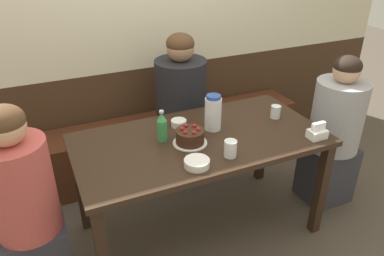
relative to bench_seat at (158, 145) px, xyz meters
name	(u,v)px	position (x,y,z in m)	size (l,w,h in m)	color
ground_plane	(199,227)	(0.00, -0.83, -0.23)	(12.00, 12.00, 0.00)	#4C4238
back_wall	(143,18)	(0.00, 0.22, 1.02)	(4.80, 0.04, 2.50)	#3D2819
bench_seat	(158,145)	(0.00, 0.00, 0.00)	(2.53, 0.38, 0.46)	#472314
dining_table	(200,150)	(0.00, -0.83, 0.41)	(1.53, 0.79, 0.73)	black
birthday_cake	(190,137)	(-0.09, -0.86, 0.54)	(0.21, 0.21, 0.11)	white
water_pitcher	(213,113)	(0.12, -0.76, 0.61)	(0.11, 0.11, 0.23)	white
soju_bottle	(162,126)	(-0.22, -0.76, 0.59)	(0.06, 0.06, 0.20)	#388E4C
napkin_holder	(317,132)	(0.65, -1.13, 0.54)	(0.11, 0.08, 0.11)	white
bowl_soup_white	(179,123)	(-0.06, -0.63, 0.52)	(0.10, 0.10, 0.04)	white
bowl_rice_small	(197,163)	(-0.15, -1.10, 0.52)	(0.14, 0.14, 0.04)	white
glass_water_tall	(276,112)	(0.58, -0.79, 0.54)	(0.07, 0.07, 0.09)	silver
glass_tumbler_short	(230,149)	(0.06, -1.09, 0.55)	(0.07, 0.07, 0.10)	silver
person_teal_shirt	(181,110)	(0.15, -0.18, 0.38)	(0.39, 0.39, 1.21)	#33333D
person_pale_blue_shirt	(334,135)	(1.03, -0.91, 0.32)	(0.36, 0.36, 1.14)	#33333D
person_grey_tee	(28,212)	(-1.03, -0.90, 0.33)	(0.34, 0.33, 1.17)	#33333D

